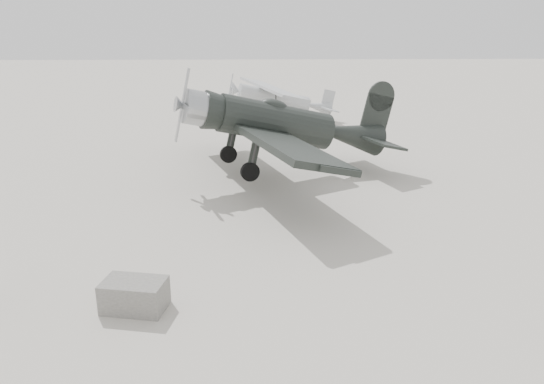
{
  "coord_description": "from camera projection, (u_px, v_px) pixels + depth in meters",
  "views": [
    {
      "loc": [
        -1.25,
        -13.34,
        6.64
      ],
      "look_at": [
        -0.76,
        2.36,
        1.5
      ],
      "focal_mm": 35.0,
      "sensor_mm": 36.0,
      "label": 1
    }
  ],
  "objects": [
    {
      "name": "equipment_block",
      "position": [
        134.0,
        295.0,
        12.63
      ],
      "size": [
        1.62,
        1.19,
        0.74
      ],
      "primitive_type": "cube",
      "rotation": [
        0.0,
        0.0,
        -0.19
      ],
      "color": "#63615C",
      "rests_on": "ground"
    },
    {
      "name": "ground",
      "position": [
        302.0,
        269.0,
        14.77
      ],
      "size": [
        160.0,
        160.0,
        0.0
      ],
      "primitive_type": "plane",
      "color": "#B0A99C",
      "rests_on": "ground"
    },
    {
      "name": "highwing_monoplane",
      "position": [
        279.0,
        95.0,
        34.95
      ],
      "size": [
        7.37,
        10.29,
        2.92
      ],
      "rotation": [
        0.0,
        0.23,
        0.26
      ],
      "color": "#A8ACAE",
      "rests_on": "ground"
    },
    {
      "name": "lowwing_monoplane",
      "position": [
        285.0,
        125.0,
        22.59
      ],
      "size": [
        9.9,
        13.54,
        4.4
      ],
      "rotation": [
        0.0,
        0.24,
        0.33
      ],
      "color": "black",
      "rests_on": "ground"
    }
  ]
}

